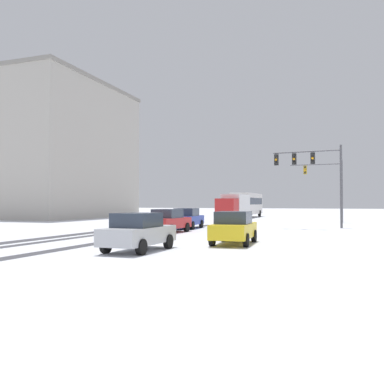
{
  "coord_description": "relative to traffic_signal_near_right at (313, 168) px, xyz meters",
  "views": [
    {
      "loc": [
        9.94,
        -7.2,
        2.04
      ],
      "look_at": [
        0.0,
        20.18,
        2.8
      ],
      "focal_mm": 39.32,
      "sensor_mm": 36.0,
      "label": 1
    }
  ],
  "objects": [
    {
      "name": "bus_oncoming",
      "position": [
        -10.59,
        24.18,
        -2.77
      ],
      "size": [
        2.84,
        11.05,
        3.38
      ],
      "color": "silver",
      "rests_on": "ground"
    },
    {
      "name": "box_truck_delivery",
      "position": [
        -9.67,
        12.91,
        -3.13
      ],
      "size": [
        2.4,
        7.44,
        3.02
      ],
      "color": "red",
      "rests_on": "ground"
    },
    {
      "name": "car_red_second",
      "position": [
        -9.08,
        -7.62,
        -3.95
      ],
      "size": [
        2.02,
        4.19,
        1.62
      ],
      "color": "red",
      "rests_on": "ground"
    },
    {
      "name": "wheel_track_center",
      "position": [
        -14.0,
        -12.56,
        -4.76
      ],
      "size": [
        1.12,
        31.71,
        0.01
      ],
      "primitive_type": "cube",
      "color": "#424247",
      "rests_on": "ground"
    },
    {
      "name": "traffic_signal_far_right",
      "position": [
        0.66,
        11.89,
        -0.38
      ],
      "size": [
        5.36,
        0.38,
        6.5
      ],
      "color": "#56565B",
      "rests_on": "ground"
    },
    {
      "name": "car_yellow_cab_third",
      "position": [
        -2.86,
        -13.86,
        -3.95
      ],
      "size": [
        2.02,
        4.19,
        1.62
      ],
      "color": "yellow",
      "rests_on": "ground"
    },
    {
      "name": "car_blue_lead",
      "position": [
        -9.5,
        -2.82,
        -3.95
      ],
      "size": [
        2.0,
        4.18,
        1.62
      ],
      "color": "#233899",
      "rests_on": "ground"
    },
    {
      "name": "wheel_track_right_lane",
      "position": [
        -12.52,
        -12.56,
        -4.76
      ],
      "size": [
        0.75,
        31.71,
        0.01
      ],
      "primitive_type": "cube",
      "color": "#424247",
      "rests_on": "ground"
    },
    {
      "name": "office_building_far_left_block",
      "position": [
        -39.2,
        15.22,
        4.6
      ],
      "size": [
        21.49,
        22.08,
        18.73
      ],
      "color": "#B2ADA3",
      "rests_on": "ground"
    },
    {
      "name": "traffic_signal_near_right",
      "position": [
        0.0,
        0.0,
        0.0
      ],
      "size": [
        5.31,
        0.62,
        6.5
      ],
      "color": "#56565B",
      "rests_on": "ground"
    },
    {
      "name": "sidewalk_kerb_right",
      "position": [
        3.49,
        -14.0,
        -4.71
      ],
      "size": [
        4.0,
        31.71,
        0.12
      ],
      "primitive_type": "cube",
      "color": "white",
      "rests_on": "ground"
    },
    {
      "name": "car_silver_fourth",
      "position": [
        -5.94,
        -18.15,
        -3.95
      ],
      "size": [
        1.91,
        4.14,
        1.62
      ],
      "color": "#B7BABF",
      "rests_on": "ground"
    },
    {
      "name": "wheel_track_left_lane",
      "position": [
        -9.43,
        -12.56,
        -4.76
      ],
      "size": [
        0.82,
        31.71,
        0.01
      ],
      "primitive_type": "cube",
      "color": "#424247",
      "rests_on": "ground"
    }
  ]
}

